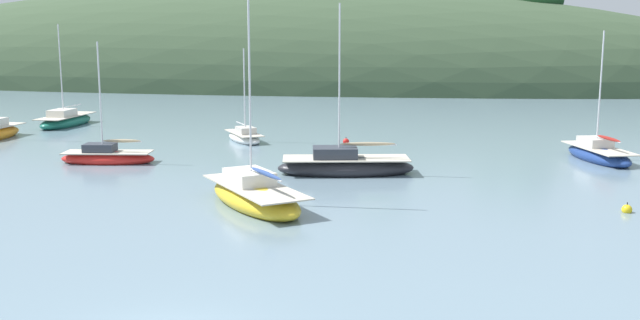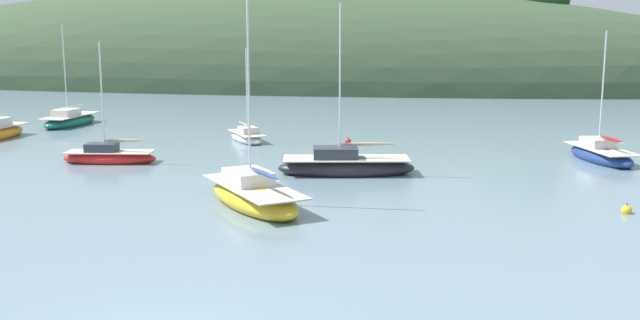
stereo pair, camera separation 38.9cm
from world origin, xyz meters
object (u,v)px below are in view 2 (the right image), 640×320
sailboat_blue_center (247,137)px  mooring_buoy_channel (348,142)px  sailboat_navy_dinghy (109,157)px  sailboat_teal_outer (70,120)px  mooring_buoy_outer (627,210)px  sailboat_black_sloop (345,166)px  sailboat_yellow_far (601,154)px  sailboat_grey_yawl (253,195)px

sailboat_blue_center → mooring_buoy_channel: 7.24m
sailboat_navy_dinghy → sailboat_teal_outer: bearing=127.5°
sailboat_teal_outer → mooring_buoy_outer: 44.98m
sailboat_black_sloop → sailboat_yellow_far: bearing=27.1°
sailboat_yellow_far → mooring_buoy_channel: (-16.02, 3.68, -0.27)m
sailboat_teal_outer → mooring_buoy_channel: (24.29, -4.90, -0.30)m
sailboat_grey_yawl → sailboat_black_sloop: (2.73, 8.01, -0.01)m
sailboat_teal_outer → mooring_buoy_channel: bearing=-11.4°
sailboat_blue_center → sailboat_grey_yawl: 19.52m
sailboat_navy_dinghy → sailboat_yellow_far: bearing=13.3°
sailboat_grey_yawl → sailboat_teal_outer: 33.37m
sailboat_navy_dinghy → sailboat_black_sloop: (14.30, -0.55, 0.09)m
sailboat_teal_outer → sailboat_blue_center: bearing=-17.5°
sailboat_grey_yawl → sailboat_yellow_far: (16.99, 15.30, -0.06)m
mooring_buoy_outer → mooring_buoy_channel: same height
sailboat_teal_outer → mooring_buoy_outer: bearing=-29.2°
sailboat_teal_outer → sailboat_navy_dinghy: bearing=-52.5°
mooring_buoy_outer → sailboat_black_sloop: bearing=155.4°
sailboat_grey_yawl → sailboat_yellow_far: sailboat_grey_yawl is taller
sailboat_navy_dinghy → sailboat_yellow_far: sailboat_yellow_far is taller
sailboat_blue_center → sailboat_yellow_far: sailboat_yellow_far is taller
sailboat_navy_dinghy → sailboat_teal_outer: sailboat_teal_outer is taller
sailboat_blue_center → sailboat_navy_dinghy: size_ratio=0.92×
sailboat_grey_yawl → sailboat_black_sloop: sailboat_grey_yawl is taller
sailboat_teal_outer → sailboat_yellow_far: bearing=-12.0°
sailboat_navy_dinghy → mooring_buoy_outer: 28.31m
sailboat_black_sloop → mooring_buoy_channel: 11.11m
mooring_buoy_channel → sailboat_blue_center: bearing=-176.1°
sailboat_navy_dinghy → mooring_buoy_channel: 16.31m
mooring_buoy_outer → mooring_buoy_channel: bearing=131.4°
sailboat_grey_yawl → sailboat_teal_outer: (-23.32, 23.87, -0.03)m
sailboat_grey_yawl → mooring_buoy_outer: (15.96, 1.96, -0.33)m
sailboat_navy_dinghy → sailboat_grey_yawl: 14.39m
mooring_buoy_outer → mooring_buoy_channel: (-14.98, 17.02, 0.00)m
sailboat_teal_outer → sailboat_black_sloop: 30.50m
sailboat_yellow_far → mooring_buoy_channel: size_ratio=14.70×
sailboat_grey_yawl → sailboat_teal_outer: size_ratio=1.21×
sailboat_teal_outer → mooring_buoy_channel: size_ratio=15.78×
mooring_buoy_channel → sailboat_grey_yawl: bearing=-92.9°
sailboat_grey_yawl → mooring_buoy_channel: size_ratio=19.12×
sailboat_blue_center → sailboat_navy_dinghy: 11.27m
sailboat_navy_dinghy → sailboat_teal_outer: size_ratio=0.85×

